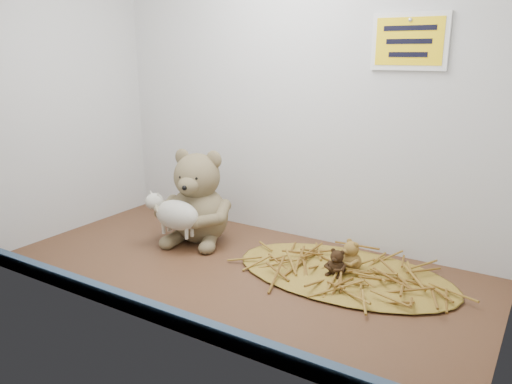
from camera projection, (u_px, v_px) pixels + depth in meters
The scene contains 8 objects.
alcove_shell at pixel (257, 85), 119.76cm from camera, with size 120.40×60.20×90.40cm.
front_rail at pixel (159, 313), 100.50cm from camera, with size 119.28×2.20×3.60cm, color #3A516F.
straw_bed at pixel (344, 273), 121.63cm from camera, with size 55.45×32.20×1.07cm, color brown.
main_teddy at pixel (198, 196), 141.57cm from camera, with size 21.33×22.52×26.46cm, color olive, non-canonical shape.
toy_lamb at pixel (177, 215), 134.66cm from camera, with size 17.57×10.72×11.35cm, color beige, non-canonical shape.
mini_teddy_tan at pixel (351, 254), 121.74cm from camera, with size 6.24×6.58×7.74cm, color olive, non-canonical shape.
mini_teddy_brown at pixel (337, 261), 119.31cm from camera, with size 5.25×5.54×6.51cm, color black, non-canonical shape.
wall_sign at pixel (409, 41), 118.51cm from camera, with size 16.00×1.20×11.00cm, color #DDB50B.
Camera 1 is at (64.27, -95.03, 52.44)cm, focal length 35.00 mm.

